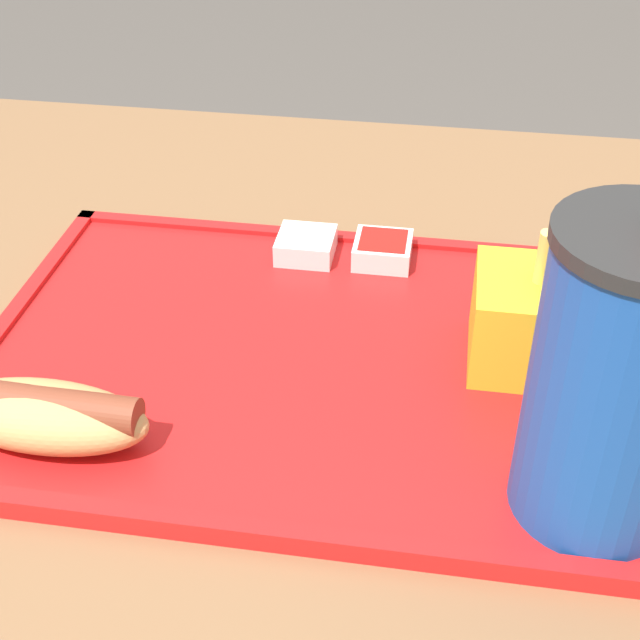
{
  "coord_description": "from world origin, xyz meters",
  "views": [
    {
      "loc": [
        -0.08,
        0.46,
        1.09
      ],
      "look_at": [
        -0.01,
        -0.02,
        0.75
      ],
      "focal_mm": 50.0,
      "sensor_mm": 36.0,
      "label": 1
    }
  ],
  "objects_px": {
    "soda_cup": "(617,381)",
    "sauce_cup_ketchup": "(383,249)",
    "sauce_cup_mayo": "(306,244)",
    "hot_dog_far": "(43,414)",
    "fries_carton": "(548,320)"
  },
  "relations": [
    {
      "from": "fries_carton",
      "to": "hot_dog_far",
      "type": "bearing_deg",
      "value": 22.98
    },
    {
      "from": "sauce_cup_mayo",
      "to": "sauce_cup_ketchup",
      "type": "height_order",
      "value": "same"
    },
    {
      "from": "sauce_cup_mayo",
      "to": "sauce_cup_ketchup",
      "type": "bearing_deg",
      "value": -178.24
    },
    {
      "from": "hot_dog_far",
      "to": "fries_carton",
      "type": "relative_size",
      "value": 1.15
    },
    {
      "from": "fries_carton",
      "to": "sauce_cup_mayo",
      "type": "distance_m",
      "value": 0.21
    },
    {
      "from": "soda_cup",
      "to": "sauce_cup_ketchup",
      "type": "relative_size",
      "value": 4.68
    },
    {
      "from": "soda_cup",
      "to": "hot_dog_far",
      "type": "distance_m",
      "value": 0.33
    },
    {
      "from": "hot_dog_far",
      "to": "fries_carton",
      "type": "height_order",
      "value": "fries_carton"
    },
    {
      "from": "soda_cup",
      "to": "sauce_cup_ketchup",
      "type": "bearing_deg",
      "value": -59.57
    },
    {
      "from": "soda_cup",
      "to": "sauce_cup_mayo",
      "type": "bearing_deg",
      "value": -49.56
    },
    {
      "from": "hot_dog_far",
      "to": "fries_carton",
      "type": "bearing_deg",
      "value": -157.02
    },
    {
      "from": "fries_carton",
      "to": "sauce_cup_mayo",
      "type": "height_order",
      "value": "fries_carton"
    },
    {
      "from": "fries_carton",
      "to": "sauce_cup_ketchup",
      "type": "xyz_separation_m",
      "value": [
        0.12,
        -0.11,
        -0.02
      ]
    },
    {
      "from": "soda_cup",
      "to": "sauce_cup_ketchup",
      "type": "height_order",
      "value": "soda_cup"
    },
    {
      "from": "hot_dog_far",
      "to": "sauce_cup_ketchup",
      "type": "bearing_deg",
      "value": -127.04
    }
  ]
}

